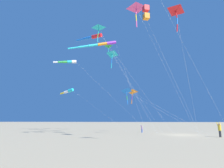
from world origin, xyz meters
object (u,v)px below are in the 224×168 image
object	(u,v)px
kite_box_green_low_center	(146,13)
kite_delta_white_trailing	(108,46)
kite_delta_checkered_midright	(126,91)
kite_windsock_rainbow_low_near	(100,44)
kite_delta_orange_high_right	(176,11)
kite_windsock_yellow_midlevel	(68,62)
person_adult_flyer	(220,129)
person_child_green_jacket	(142,128)
kite_delta_long_streamer_right	(137,8)
kite_delta_magenta_far_left	(99,28)
kite_windsock_striped_overhead	(69,91)
kite_windsock_blue_topmost	(92,37)
kite_delta_long_streamer_left	(112,55)
kite_delta_teal_far_right	(132,92)

from	to	relation	value
kite_box_green_low_center	kite_delta_white_trailing	xyz separation A→B (m)	(15.99, 8.81, 3.28)
kite_delta_checkered_midright	kite_windsock_rainbow_low_near	bearing A→B (deg)	117.43
kite_delta_orange_high_right	kite_windsock_yellow_midlevel	xyz separation A→B (m)	(17.91, 19.47, 2.52)
person_adult_flyer	kite_windsock_rainbow_low_near	size ratio (longest dim) A/B	0.12
kite_delta_white_trailing	person_child_green_jacket	bearing A→B (deg)	-116.89
person_adult_flyer	kite_delta_checkered_midright	distance (m)	12.73
kite_windsock_yellow_midlevel	kite_delta_long_streamer_right	bearing A→B (deg)	-126.66
kite_delta_checkered_midright	kite_windsock_yellow_midlevel	size ratio (longest dim) A/B	0.58
kite_delta_long_streamer_right	kite_delta_checkered_midright	bearing A→B (deg)	24.05
person_adult_flyer	kite_delta_magenta_far_left	bearing A→B (deg)	101.01
kite_delta_long_streamer_right	kite_windsock_striped_overhead	bearing A→B (deg)	47.03
kite_windsock_blue_topmost	kite_delta_magenta_far_left	world-z (taller)	kite_windsock_blue_topmost
kite_windsock_striped_overhead	kite_delta_long_streamer_right	size ratio (longest dim) A/B	1.00
person_adult_flyer	kite_windsock_blue_topmost	xyz separation A→B (m)	(3.79, 17.28, 14.91)
kite_delta_magenta_far_left	kite_box_green_low_center	distance (m)	7.38
kite_delta_long_streamer_right	kite_box_green_low_center	xyz separation A→B (m)	(-3.16, -1.40, -2.64)
kite_delta_long_streamer_left	kite_delta_checkered_midright	distance (m)	10.68
kite_delta_teal_far_right	kite_delta_checkered_midright	distance (m)	4.68
kite_box_green_low_center	kite_windsock_yellow_midlevel	distance (m)	22.24
kite_box_green_low_center	kite_windsock_yellow_midlevel	xyz separation A→B (m)	(14.61, 16.78, 0.31)
kite_windsock_blue_topmost	kite_delta_orange_high_right	distance (m)	18.93
kite_delta_magenta_far_left	kite_delta_white_trailing	world-z (taller)	kite_delta_white_trailing
kite_delta_checkered_midright	kite_delta_white_trailing	world-z (taller)	kite_delta_white_trailing
person_adult_flyer	kite_windsock_striped_overhead	xyz separation A→B (m)	(13.50, 26.44, 7.41)
person_child_green_jacket	kite_delta_magenta_far_left	xyz separation A→B (m)	(-9.24, 4.23, 13.24)
kite_delta_orange_high_right	kite_delta_magenta_far_left	size ratio (longest dim) A/B	0.79
kite_delta_magenta_far_left	kite_delta_white_trailing	bearing A→B (deg)	10.48
kite_delta_long_streamer_left	kite_box_green_low_center	size ratio (longest dim) A/B	1.06
kite_windsock_rainbow_low_near	kite_delta_orange_high_right	bearing A→B (deg)	-135.02
kite_delta_orange_high_right	kite_box_green_low_center	distance (m)	4.80
kite_windsock_yellow_midlevel	kite_delta_teal_far_right	bearing A→B (deg)	-94.89
kite_windsock_striped_overhead	kite_delta_magenta_far_left	distance (m)	21.25
kite_delta_long_streamer_left	kite_delta_long_streamer_right	bearing A→B (deg)	-151.35
kite_delta_magenta_far_left	kite_delta_checkered_midright	xyz separation A→B (m)	(5.42, -2.55, -7.78)
person_child_green_jacket	kite_windsock_blue_topmost	bearing A→B (deg)	109.75
kite_delta_long_streamer_left	kite_delta_teal_far_right	xyz separation A→B (m)	(-1.25, -3.92, -7.48)
kite_delta_long_streamer_left	kite_windsock_striped_overhead	bearing A→B (deg)	66.75
kite_delta_magenta_far_left	kite_windsock_yellow_midlevel	distance (m)	15.20
kite_delta_magenta_far_left	kite_box_green_low_center	size ratio (longest dim) A/B	1.02
person_adult_flyer	kite_windsock_blue_topmost	size ratio (longest dim) A/B	0.10
kite_delta_teal_far_right	kite_windsock_rainbow_low_near	xyz separation A→B (m)	(-6.53, 3.76, 6.42)
person_adult_flyer	kite_delta_teal_far_right	bearing A→B (deg)	56.60
kite_windsock_rainbow_low_near	kite_delta_teal_far_right	bearing A→B (deg)	-29.92
kite_windsock_striped_overhead	kite_delta_checkered_midright	size ratio (longest dim) A/B	1.53
kite_delta_long_streamer_right	kite_box_green_low_center	world-z (taller)	kite_delta_long_streamer_right
kite_delta_magenta_far_left	kite_delta_white_trailing	xyz separation A→B (m)	(12.56, 2.32, 2.50)
kite_delta_long_streamer_left	kite_windsock_striped_overhead	xyz separation A→B (m)	(4.87, 11.34, -5.82)
kite_windsock_yellow_midlevel	kite_windsock_striped_overhead	bearing A→B (deg)	24.57
kite_delta_teal_far_right	kite_box_green_low_center	distance (m)	15.43
kite_windsock_blue_topmost	kite_windsock_yellow_midlevel	size ratio (longest dim) A/B	0.88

